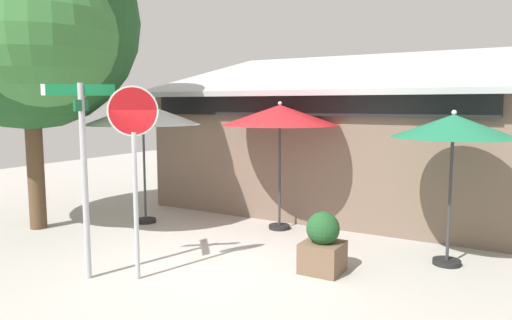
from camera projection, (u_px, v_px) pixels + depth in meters
The scene contains 9 objects.
ground_plane at pixel (218, 270), 7.49m from camera, with size 28.00×28.00×0.10m, color #ADA8A0.
cafe_building at pixel (342, 144), 12.06m from camera, with size 8.56×5.61×4.08m.
street_sign_post at pixel (83, 159), 6.80m from camera, with size 0.80×0.75×2.89m.
stop_sign at pixel (134, 148), 6.75m from camera, with size 0.47×0.56×2.85m.
patio_umbrella_ivory_left at pixel (143, 114), 10.04m from camera, with size 2.47×2.47×2.68m.
patio_umbrella_crimson_center at pixel (280, 116), 9.51m from camera, with size 2.41×2.41×2.64m.
patio_umbrella_forest_green_right at pixel (453, 128), 7.34m from camera, with size 1.90×1.90×2.50m.
shade_tree at pixel (30, 22), 9.17m from camera, with size 4.72×4.41×6.47m.
sidewalk_planter at pixel (323, 244), 7.22m from camera, with size 0.61×0.61×0.95m.
Camera 1 is at (4.13, -5.96, 2.58)m, focal length 32.92 mm.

